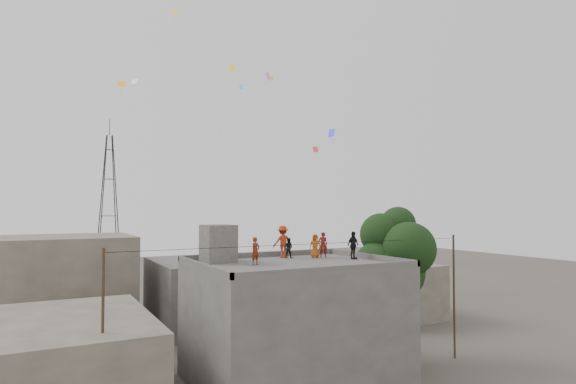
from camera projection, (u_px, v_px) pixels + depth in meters
name	position (u px, v px, depth m)	size (l,w,h in m)	color
ground	(293.00, 382.00, 24.85)	(140.00, 140.00, 0.00)	#433E37
main_building	(293.00, 323.00, 24.95)	(10.00, 8.00, 6.10)	#4A4745
parapet	(293.00, 261.00, 25.07)	(10.00, 8.00, 0.30)	#4A4745
stair_head_box	(218.00, 243.00, 25.90)	(1.60, 1.80, 2.00)	#4A4745
neighbor_west	(57.00, 364.00, 21.56)	(8.00, 10.00, 4.00)	#554F43
neighbor_north	(232.00, 290.00, 38.24)	(12.00, 9.00, 5.00)	#4A4745
neighbor_northwest	(65.00, 285.00, 34.45)	(9.00, 8.00, 7.00)	#554F43
neighbor_east	(383.00, 289.00, 40.29)	(7.00, 8.00, 4.40)	#554F43
tree	(396.00, 256.00, 29.02)	(4.90, 4.60, 9.10)	black
utility_line	(314.00, 311.00, 24.11)	(20.12, 0.62, 7.40)	black
transmission_tower	(109.00, 208.00, 58.66)	(2.97, 2.97, 20.01)	black
person_red_adult	(323.00, 245.00, 28.49)	(0.54, 0.36, 1.49)	maroon
person_orange_child	(315.00, 246.00, 28.10)	(0.68, 0.44, 1.39)	#A64A13
person_dark_child	(288.00, 248.00, 28.20)	(0.56, 0.44, 1.16)	black
person_dark_adult	(353.00, 245.00, 27.35)	(0.93, 0.39, 1.58)	black
person_orange_adult	(283.00, 242.00, 28.22)	(1.21, 0.70, 1.88)	#9C2C11
person_red_child	(256.00, 251.00, 24.53)	(0.52, 0.34, 1.42)	maroon
kites	(243.00, 95.00, 32.30)	(15.96, 12.52, 7.32)	orange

